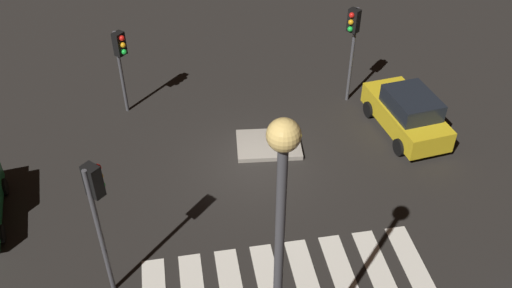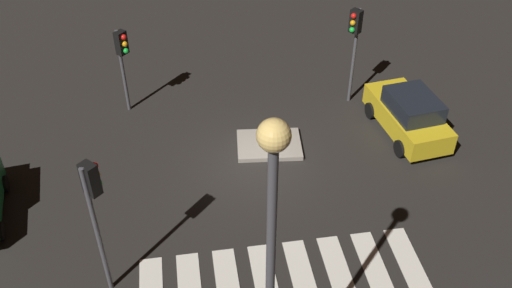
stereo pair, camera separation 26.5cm
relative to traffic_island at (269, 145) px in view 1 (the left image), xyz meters
The scene contains 8 objects.
ground_plane 1.22m from the traffic_island, 124.32° to the right, with size 80.00×80.00×0.00m, color black.
traffic_island is the anchor object (origin of this frame).
car_yellow 5.70m from the traffic_island, ahead, with size 2.45×4.49×1.88m.
traffic_light_south 8.94m from the traffic_island, 134.76° to the right, with size 0.53×0.54×4.75m.
traffic_light_north 5.69m from the traffic_island, 33.31° to the left, with size 0.53×0.54×4.35m.
traffic_light_west 6.95m from the traffic_island, 147.94° to the left, with size 0.53×0.54×3.75m.
street_lamp 12.03m from the traffic_island, 100.31° to the right, with size 0.56×0.56×8.95m.
crosswalk_near 6.66m from the traffic_island, 95.89° to the right, with size 8.75×3.20×0.02m.
Camera 1 is at (-2.80, -16.03, 13.99)m, focal length 39.49 mm.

